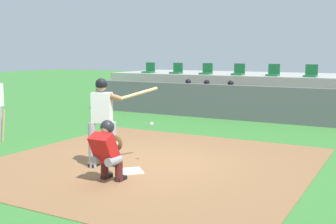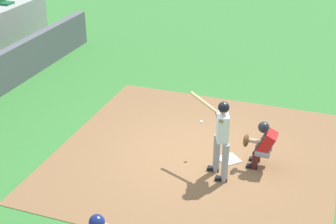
% 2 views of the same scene
% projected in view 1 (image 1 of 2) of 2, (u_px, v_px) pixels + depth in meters
% --- Properties ---
extents(ground_plane, '(80.00, 80.00, 0.00)m').
position_uv_depth(ground_plane, '(152.00, 163.00, 8.91)').
color(ground_plane, '#387A33').
extents(dirt_infield, '(6.40, 6.40, 0.01)m').
position_uv_depth(dirt_infield, '(152.00, 163.00, 8.91)').
color(dirt_infield, olive).
rests_on(dirt_infield, ground).
extents(home_plate, '(0.62, 0.62, 0.02)m').
position_uv_depth(home_plate, '(131.00, 171.00, 8.22)').
color(home_plate, white).
rests_on(home_plate, dirt_infield).
extents(batter_at_plate, '(0.99, 1.15, 1.80)m').
position_uv_depth(batter_at_plate, '(104.00, 117.00, 8.46)').
color(batter_at_plate, '#99999E').
rests_on(batter_at_plate, ground).
extents(catcher_crouched, '(0.49, 1.79, 1.13)m').
position_uv_depth(catcher_crouched, '(108.00, 149.00, 7.52)').
color(catcher_crouched, gray).
rests_on(catcher_crouched, ground).
extents(dugout_wall, '(13.00, 0.30, 1.20)m').
position_uv_depth(dugout_wall, '(250.00, 103.00, 14.47)').
color(dugout_wall, '#59595E').
rests_on(dugout_wall, ground).
extents(dugout_bench, '(11.80, 0.44, 0.45)m').
position_uv_depth(dugout_bench, '(258.00, 111.00, 15.39)').
color(dugout_bench, olive).
rests_on(dugout_bench, ground).
extents(dugout_player_0, '(0.49, 0.70, 1.30)m').
position_uv_depth(dugout_player_0, '(187.00, 95.00, 16.55)').
color(dugout_player_0, '#939399').
rests_on(dugout_player_0, ground).
extents(dugout_player_1, '(0.49, 0.70, 1.30)m').
position_uv_depth(dugout_player_1, '(205.00, 96.00, 16.17)').
color(dugout_player_1, '#939399').
rests_on(dugout_player_1, ground).
extents(dugout_player_2, '(0.49, 0.70, 1.30)m').
position_uv_depth(dugout_player_2, '(229.00, 97.00, 15.71)').
color(dugout_player_2, '#939399').
rests_on(dugout_player_2, ground).
extents(stands_platform, '(15.00, 4.40, 1.40)m').
position_uv_depth(stands_platform, '(282.00, 91.00, 18.28)').
color(stands_platform, '#9E9E99').
rests_on(stands_platform, ground).
extents(stadium_seat_0, '(0.46, 0.46, 0.48)m').
position_uv_depth(stadium_seat_0, '(149.00, 70.00, 19.61)').
color(stadium_seat_0, '#196033').
rests_on(stadium_seat_0, stands_platform).
extents(stadium_seat_1, '(0.46, 0.46, 0.48)m').
position_uv_depth(stadium_seat_1, '(177.00, 71.00, 18.91)').
color(stadium_seat_1, '#196033').
rests_on(stadium_seat_1, stands_platform).
extents(stadium_seat_2, '(0.46, 0.46, 0.48)m').
position_uv_depth(stadium_seat_2, '(207.00, 71.00, 18.22)').
color(stadium_seat_2, '#196033').
rests_on(stadium_seat_2, stands_platform).
extents(stadium_seat_3, '(0.46, 0.46, 0.48)m').
position_uv_depth(stadium_seat_3, '(239.00, 72.00, 17.53)').
color(stadium_seat_3, '#196033').
rests_on(stadium_seat_3, stands_platform).
extents(stadium_seat_4, '(0.46, 0.46, 0.48)m').
position_uv_depth(stadium_seat_4, '(273.00, 73.00, 16.84)').
color(stadium_seat_4, '#196033').
rests_on(stadium_seat_4, stands_platform).
extents(stadium_seat_5, '(0.46, 0.46, 0.48)m').
position_uv_depth(stadium_seat_5, '(311.00, 73.00, 16.15)').
color(stadium_seat_5, '#196033').
rests_on(stadium_seat_5, stands_platform).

